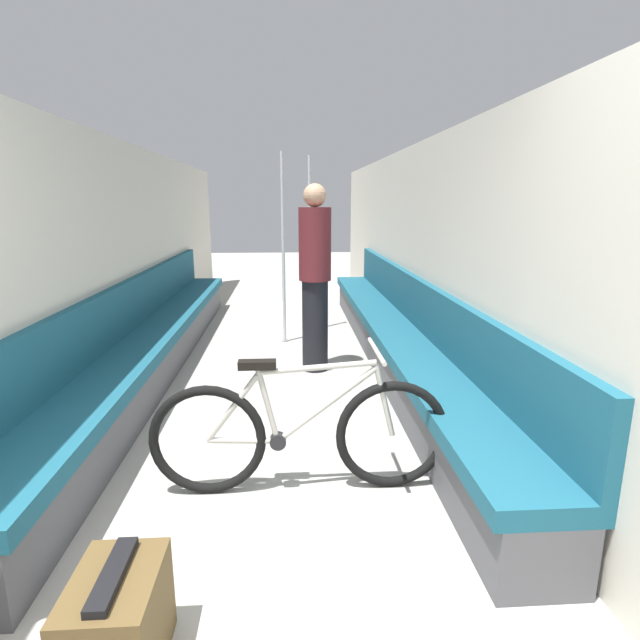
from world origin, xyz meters
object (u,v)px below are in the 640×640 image
(grab_pole_far, at_px, (310,248))
(bench_seat_row_left, at_px, (154,342))
(bicycle, at_px, (301,434))
(grab_pole_near, at_px, (283,253))
(bench_seat_row_right, at_px, (395,337))
(passenger_standing, at_px, (315,277))
(luggage_bag, at_px, (118,624))

(grab_pole_far, bearing_deg, bench_seat_row_left, -137.08)
(bicycle, relative_size, grab_pole_far, 0.78)
(bench_seat_row_left, height_order, grab_pole_near, grab_pole_near)
(bench_seat_row_right, relative_size, grab_pole_far, 2.87)
(passenger_standing, bearing_deg, bench_seat_row_left, 53.97)
(bench_seat_row_right, xyz_separation_m, grab_pole_near, (-1.10, 0.95, 0.74))
(grab_pole_near, relative_size, passenger_standing, 1.21)
(bicycle, relative_size, luggage_bag, 4.12)
(bench_seat_row_left, xyz_separation_m, grab_pole_far, (1.56, 1.45, 0.74))
(grab_pole_near, bearing_deg, passenger_standing, -73.56)
(grab_pole_far, bearing_deg, luggage_bag, -100.47)
(passenger_standing, xyz_separation_m, luggage_bag, (-0.85, -3.16, -0.72))
(bicycle, bearing_deg, passenger_standing, 80.55)
(bench_seat_row_left, height_order, luggage_bag, bench_seat_row_left)
(luggage_bag, bearing_deg, grab_pole_near, 82.56)
(grab_pole_far, bearing_deg, grab_pole_near, -122.51)
(bench_seat_row_right, relative_size, luggage_bag, 15.17)
(bicycle, relative_size, grab_pole_near, 0.78)
(bench_seat_row_left, xyz_separation_m, luggage_bag, (0.70, -3.23, -0.10))
(grab_pole_far, bearing_deg, bicycle, -93.40)
(passenger_standing, bearing_deg, bicycle, 140.97)
(bench_seat_row_left, bearing_deg, bench_seat_row_right, 0.00)
(grab_pole_far, height_order, passenger_standing, grab_pole_far)
(grab_pole_near, xyz_separation_m, grab_pole_far, (0.32, 0.50, 0.00))
(grab_pole_near, bearing_deg, bicycle, -88.07)
(luggage_bag, bearing_deg, grab_pole_far, 79.53)
(bicycle, bearing_deg, luggage_bag, -125.11)
(bench_seat_row_left, height_order, passenger_standing, passenger_standing)
(bench_seat_row_right, bearing_deg, grab_pole_near, 139.01)
(bicycle, height_order, grab_pole_near, grab_pole_near)
(bicycle, bearing_deg, bench_seat_row_right, 61.10)
(grab_pole_far, distance_m, luggage_bag, 4.83)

